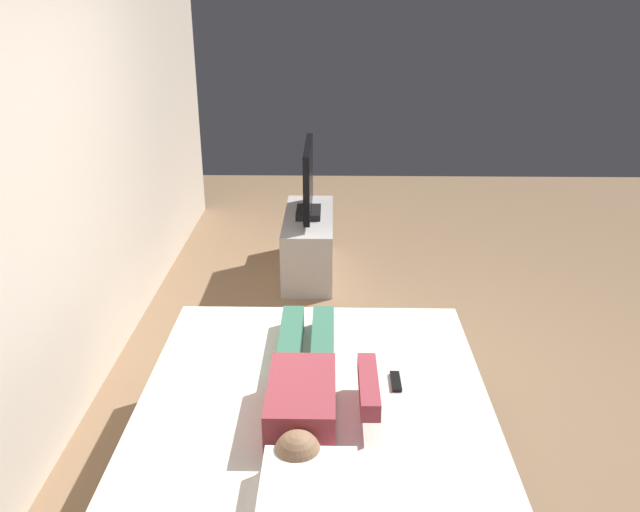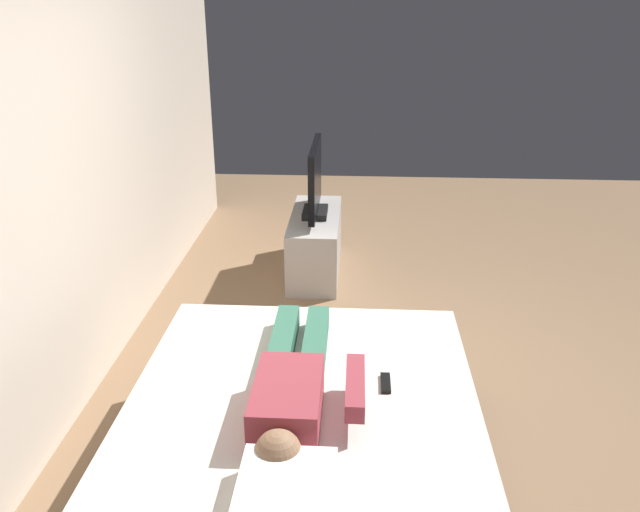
{
  "view_description": "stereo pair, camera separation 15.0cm",
  "coord_description": "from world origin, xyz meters",
  "px_view_note": "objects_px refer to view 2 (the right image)",
  "views": [
    {
      "loc": [
        -3.09,
        0.36,
        2.21
      ],
      "look_at": [
        0.59,
        0.43,
        0.69
      ],
      "focal_mm": 36.1,
      "sensor_mm": 36.0,
      "label": 1
    },
    {
      "loc": [
        -3.09,
        0.21,
        2.21
      ],
      "look_at": [
        0.59,
        0.43,
        0.69
      ],
      "focal_mm": 36.1,
      "sensor_mm": 36.0,
      "label": 2
    }
  ],
  "objects_px": {
    "person": "(294,385)",
    "tv": "(315,182)",
    "tv_stand": "(315,243)",
    "remote": "(386,383)",
    "bed": "(302,456)",
    "pillow": "(285,506)"
  },
  "relations": [
    {
      "from": "bed",
      "to": "tv_stand",
      "type": "xyz_separation_m",
      "value": [
        2.69,
        0.12,
        -0.01
      ]
    },
    {
      "from": "person",
      "to": "tv_stand",
      "type": "xyz_separation_m",
      "value": [
        2.66,
        0.09,
        -0.37
      ]
    },
    {
      "from": "pillow",
      "to": "tv",
      "type": "bearing_deg",
      "value": 2.05
    },
    {
      "from": "pillow",
      "to": "tv",
      "type": "relative_size",
      "value": 0.55
    },
    {
      "from": "remote",
      "to": "bed",
      "type": "bearing_deg",
      "value": 115.9
    },
    {
      "from": "tv_stand",
      "to": "person",
      "type": "bearing_deg",
      "value": -178.15
    },
    {
      "from": "pillow",
      "to": "person",
      "type": "height_order",
      "value": "person"
    },
    {
      "from": "pillow",
      "to": "remote",
      "type": "relative_size",
      "value": 3.2
    },
    {
      "from": "pillow",
      "to": "remote",
      "type": "height_order",
      "value": "pillow"
    },
    {
      "from": "person",
      "to": "tv",
      "type": "distance_m",
      "value": 2.67
    },
    {
      "from": "pillow",
      "to": "tv",
      "type": "xyz_separation_m",
      "value": [
        3.35,
        0.12,
        0.18
      ]
    },
    {
      "from": "tv_stand",
      "to": "remote",
      "type": "bearing_deg",
      "value": -168.94
    },
    {
      "from": "bed",
      "to": "remote",
      "type": "distance_m",
      "value": 0.5
    },
    {
      "from": "person",
      "to": "tv_stand",
      "type": "bearing_deg",
      "value": 1.85
    },
    {
      "from": "person",
      "to": "remote",
      "type": "xyz_separation_m",
      "value": [
        0.15,
        -0.4,
        -0.07
      ]
    },
    {
      "from": "person",
      "to": "tv_stand",
      "type": "height_order",
      "value": "person"
    },
    {
      "from": "remote",
      "to": "person",
      "type": "bearing_deg",
      "value": 110.47
    },
    {
      "from": "person",
      "to": "tv_stand",
      "type": "relative_size",
      "value": 1.15
    },
    {
      "from": "pillow",
      "to": "person",
      "type": "bearing_deg",
      "value": 2.84
    },
    {
      "from": "pillow",
      "to": "tv_stand",
      "type": "height_order",
      "value": "pillow"
    },
    {
      "from": "bed",
      "to": "pillow",
      "type": "bearing_deg",
      "value": 180.0
    },
    {
      "from": "tv_stand",
      "to": "tv",
      "type": "distance_m",
      "value": 0.53
    }
  ]
}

